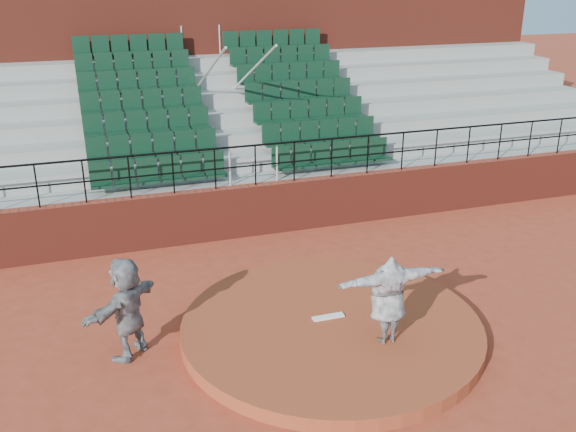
# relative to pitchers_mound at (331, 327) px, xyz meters

# --- Properties ---
(ground) EXTENTS (90.00, 90.00, 0.00)m
(ground) POSITION_rel_pitchers_mound_xyz_m (0.00, 0.00, -0.12)
(ground) COLOR #9B3923
(ground) RESTS_ON ground
(pitchers_mound) EXTENTS (5.50, 5.50, 0.25)m
(pitchers_mound) POSITION_rel_pitchers_mound_xyz_m (0.00, 0.00, 0.00)
(pitchers_mound) COLOR #953D21
(pitchers_mound) RESTS_ON ground
(pitching_rubber) EXTENTS (0.60, 0.15, 0.03)m
(pitching_rubber) POSITION_rel_pitchers_mound_xyz_m (0.00, 0.15, 0.14)
(pitching_rubber) COLOR white
(pitching_rubber) RESTS_ON pitchers_mound
(boundary_wall) EXTENTS (24.00, 0.30, 1.30)m
(boundary_wall) POSITION_rel_pitchers_mound_xyz_m (0.00, 5.00, 0.53)
(boundary_wall) COLOR maroon
(boundary_wall) RESTS_ON ground
(wall_railing) EXTENTS (24.04, 0.05, 1.03)m
(wall_railing) POSITION_rel_pitchers_mound_xyz_m (0.00, 5.00, 1.90)
(wall_railing) COLOR black
(wall_railing) RESTS_ON boundary_wall
(seating_deck) EXTENTS (24.00, 5.97, 4.63)m
(seating_deck) POSITION_rel_pitchers_mound_xyz_m (0.00, 8.65, 1.32)
(seating_deck) COLOR gray
(seating_deck) RESTS_ON ground
(press_box_facade) EXTENTS (24.00, 3.00, 7.10)m
(press_box_facade) POSITION_rel_pitchers_mound_xyz_m (0.00, 12.60, 3.43)
(press_box_facade) COLOR maroon
(press_box_facade) RESTS_ON ground
(pitcher) EXTENTS (1.98, 0.55, 1.61)m
(pitcher) POSITION_rel_pitchers_mound_xyz_m (0.66, -0.89, 0.93)
(pitcher) COLOR black
(pitcher) RESTS_ON pitchers_mound
(fielder) EXTENTS (1.60, 1.57, 1.83)m
(fielder) POSITION_rel_pitchers_mound_xyz_m (-3.56, 0.48, 0.79)
(fielder) COLOR black
(fielder) RESTS_ON ground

